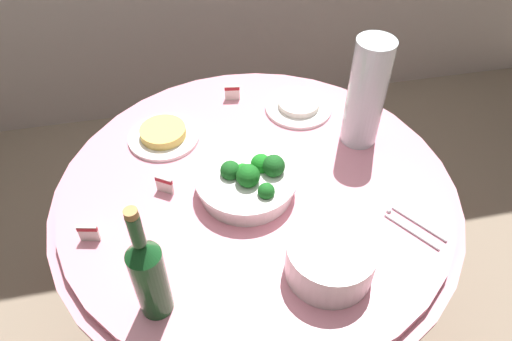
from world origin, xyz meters
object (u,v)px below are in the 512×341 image
at_px(broccoli_bowl, 248,181).
at_px(food_plate_noodles, 163,134).
at_px(wine_bottle, 149,275).
at_px(serving_tongs, 413,226).
at_px(decorative_fruit_vase, 366,98).
at_px(label_placard_front, 164,184).
at_px(label_placard_mid, 233,92).
at_px(plate_stack, 330,259).
at_px(food_plate_rice, 298,106).
at_px(label_placard_rear, 88,232).

relative_size(broccoli_bowl, food_plate_noodles, 1.27).
relative_size(wine_bottle, serving_tongs, 2.14).
bearing_deg(decorative_fruit_vase, label_placard_front, -170.01).
bearing_deg(serving_tongs, decorative_fruit_vase, 92.89).
xyz_separation_m(decorative_fruit_vase, label_placard_mid, (-0.35, 0.28, -0.12)).
xyz_separation_m(broccoli_bowl, label_placard_mid, (0.03, 0.43, -0.01)).
xyz_separation_m(plate_stack, food_plate_rice, (0.10, 0.62, -0.04)).
bearing_deg(broccoli_bowl, decorative_fruit_vase, 21.60).
xyz_separation_m(serving_tongs, food_plate_noodles, (-0.61, 0.48, 0.01)).
bearing_deg(broccoli_bowl, plate_stack, -64.61).
relative_size(broccoli_bowl, food_plate_rice, 1.27).
height_order(broccoli_bowl, label_placard_front, broccoli_bowl).
bearing_deg(label_placard_rear, wine_bottle, -54.74).
height_order(wine_bottle, label_placard_rear, wine_bottle).
bearing_deg(label_placard_mid, plate_stack, -81.52).
bearing_deg(label_placard_front, label_placard_rear, -146.99).
relative_size(label_placard_front, label_placard_mid, 1.00).
relative_size(decorative_fruit_vase, label_placard_front, 6.18).
bearing_deg(decorative_fruit_vase, food_plate_rice, 128.65).
distance_m(broccoli_bowl, label_placard_front, 0.23).
bearing_deg(broccoli_bowl, label_placard_rear, -168.64).
bearing_deg(serving_tongs, label_placard_mid, 119.73).
relative_size(decorative_fruit_vase, label_placard_rear, 6.18).
bearing_deg(wine_bottle, label_placard_mid, 67.72).
bearing_deg(food_plate_noodles, label_placard_front, -92.66).
distance_m(plate_stack, label_placard_mid, 0.73).
distance_m(label_placard_front, label_placard_rear, 0.24).
bearing_deg(plate_stack, food_plate_noodles, 122.15).
bearing_deg(food_plate_noodles, food_plate_rice, 7.36).
relative_size(plate_stack, serving_tongs, 1.33).
distance_m(decorative_fruit_vase, food_plate_noodles, 0.62).
bearing_deg(food_plate_rice, serving_tongs, -73.36).
xyz_separation_m(food_plate_rice, label_placard_rear, (-0.66, -0.41, 0.02)).
relative_size(serving_tongs, food_plate_noodles, 0.72).
xyz_separation_m(plate_stack, label_placard_front, (-0.36, 0.34, -0.02)).
bearing_deg(food_plate_noodles, broccoli_bowl, -51.50).
bearing_deg(broccoli_bowl, label_placard_front, 169.12).
height_order(plate_stack, label_placard_front, plate_stack).
bearing_deg(label_placard_front, food_plate_rice, 31.78).
xyz_separation_m(plate_stack, label_placard_mid, (-0.11, 0.72, -0.02)).
relative_size(broccoli_bowl, decorative_fruit_vase, 0.82).
distance_m(serving_tongs, label_placard_rear, 0.83).
bearing_deg(wine_bottle, food_plate_noodles, 84.78).
xyz_separation_m(label_placard_front, label_placard_mid, (0.26, 0.38, 0.00)).
relative_size(broccoli_bowl, serving_tongs, 1.78).
relative_size(plate_stack, label_placard_mid, 3.82).
distance_m(label_placard_front, label_placard_mid, 0.46).
relative_size(wine_bottle, food_plate_noodles, 1.53).
bearing_deg(label_placard_rear, food_plate_noodles, 59.65).
bearing_deg(plate_stack, serving_tongs, 17.76).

